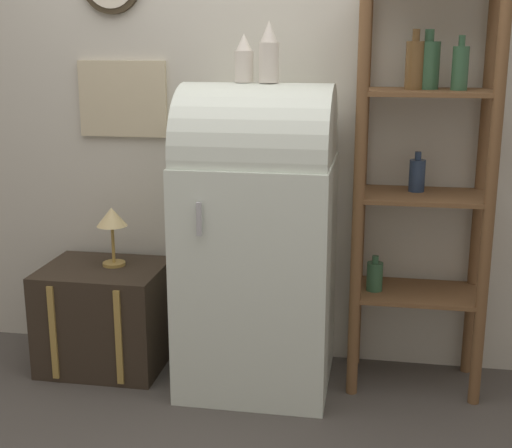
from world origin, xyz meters
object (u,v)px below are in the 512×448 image
object	(u,v)px
suitcase_trunk	(105,316)
desk_lamp	(112,222)
vase_left	(244,60)
refrigerator	(258,233)
vase_center	(269,54)

from	to	relation	value
suitcase_trunk	desk_lamp	world-z (taller)	desk_lamp
vase_left	desk_lamp	size ratio (longest dim) A/B	0.71
desk_lamp	suitcase_trunk	bearing A→B (deg)	-138.19
refrigerator	desk_lamp	world-z (taller)	refrigerator
vase_left	vase_center	size ratio (longest dim) A/B	0.79
refrigerator	vase_left	bearing A→B (deg)	171.81
vase_center	desk_lamp	size ratio (longest dim) A/B	0.89
desk_lamp	vase_left	bearing A→B (deg)	-6.03
refrigerator	suitcase_trunk	world-z (taller)	refrigerator
refrigerator	desk_lamp	bearing A→B (deg)	173.78
suitcase_trunk	desk_lamp	size ratio (longest dim) A/B	2.01
vase_left	vase_center	distance (m)	0.11
refrigerator	vase_center	xyz separation A→B (m)	(0.05, -0.01, 0.79)
suitcase_trunk	refrigerator	bearing A→B (deg)	-2.87
refrigerator	vase_left	world-z (taller)	vase_left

